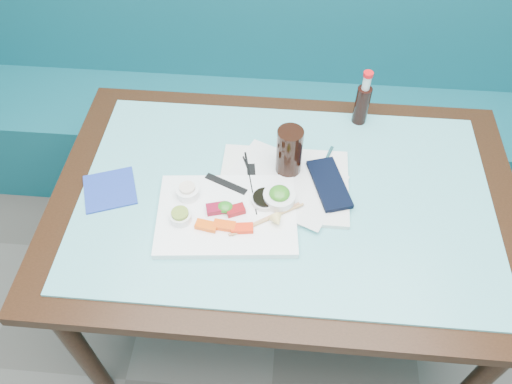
# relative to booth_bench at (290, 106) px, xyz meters

# --- Properties ---
(booth_bench) EXTENTS (3.00, 0.56, 1.17)m
(booth_bench) POSITION_rel_booth_bench_xyz_m (0.00, 0.00, 0.00)
(booth_bench) COLOR #0F525F
(booth_bench) RESTS_ON ground
(dining_table) EXTENTS (1.40, 0.90, 0.75)m
(dining_table) POSITION_rel_booth_bench_xyz_m (0.00, -0.84, 0.29)
(dining_table) COLOR black
(dining_table) RESTS_ON ground
(glass_top) EXTENTS (1.22, 0.76, 0.01)m
(glass_top) POSITION_rel_booth_bench_xyz_m (0.00, -0.84, 0.38)
(glass_top) COLOR #59ADB2
(glass_top) RESTS_ON dining_table
(sashimi_plate) EXTENTS (0.42, 0.32, 0.02)m
(sashimi_plate) POSITION_rel_booth_bench_xyz_m (-0.16, -0.93, 0.39)
(sashimi_plate) COLOR white
(sashimi_plate) RESTS_ON glass_top
(salmon_left) EXTENTS (0.06, 0.04, 0.01)m
(salmon_left) POSITION_rel_booth_bench_xyz_m (-0.21, -0.99, 0.41)
(salmon_left) COLOR #FF550A
(salmon_left) RESTS_ON sashimi_plate
(salmon_mid) EXTENTS (0.06, 0.04, 0.01)m
(salmon_mid) POSITION_rel_booth_bench_xyz_m (-0.16, -0.98, 0.41)
(salmon_mid) COLOR #FF4B0A
(salmon_mid) RESTS_ON sashimi_plate
(salmon_right) EXTENTS (0.06, 0.04, 0.01)m
(salmon_right) POSITION_rel_booth_bench_xyz_m (-0.11, -0.99, 0.41)
(salmon_right) COLOR #FF290A
(salmon_right) RESTS_ON sashimi_plate
(tuna_left) EXTENTS (0.06, 0.05, 0.02)m
(tuna_left) POSITION_rel_booth_bench_xyz_m (-0.19, -0.93, 0.41)
(tuna_left) COLOR maroon
(tuna_left) RESTS_ON sashimi_plate
(tuna_right) EXTENTS (0.06, 0.05, 0.02)m
(tuna_right) POSITION_rel_booth_bench_xyz_m (-0.14, -0.93, 0.41)
(tuna_right) COLOR maroon
(tuna_right) RESTS_ON sashimi_plate
(seaweed_garnish) EXTENTS (0.06, 0.05, 0.02)m
(seaweed_garnish) POSITION_rel_booth_bench_xyz_m (-0.17, -0.92, 0.42)
(seaweed_garnish) COLOR #26791C
(seaweed_garnish) RESTS_ON sashimi_plate
(ramekin_wasabi) EXTENTS (0.07, 0.07, 0.03)m
(ramekin_wasabi) POSITION_rel_booth_bench_xyz_m (-0.29, -0.97, 0.42)
(ramekin_wasabi) COLOR white
(ramekin_wasabi) RESTS_ON sashimi_plate
(wasabi_fill) EXTENTS (0.06, 0.06, 0.01)m
(wasabi_fill) POSITION_rel_booth_bench_xyz_m (-0.29, -0.97, 0.43)
(wasabi_fill) COLOR olive
(wasabi_fill) RESTS_ON ramekin_wasabi
(ramekin_ginger) EXTENTS (0.08, 0.08, 0.03)m
(ramekin_ginger) POSITION_rel_booth_bench_xyz_m (-0.28, -0.88, 0.42)
(ramekin_ginger) COLOR white
(ramekin_ginger) RESTS_ON sashimi_plate
(ginger_fill) EXTENTS (0.06, 0.06, 0.01)m
(ginger_fill) POSITION_rel_booth_bench_xyz_m (-0.28, -0.88, 0.44)
(ginger_fill) COLOR beige
(ginger_fill) RESTS_ON ramekin_ginger
(soy_dish) EXTENTS (0.09, 0.09, 0.02)m
(soy_dish) POSITION_rel_booth_bench_xyz_m (-0.06, -0.88, 0.41)
(soy_dish) COLOR white
(soy_dish) RESTS_ON sashimi_plate
(soy_fill) EXTENTS (0.09, 0.09, 0.01)m
(soy_fill) POSITION_rel_booth_bench_xyz_m (-0.06, -0.88, 0.42)
(soy_fill) COLOR black
(soy_fill) RESTS_ON soy_dish
(lemon_wedge) EXTENTS (0.05, 0.04, 0.04)m
(lemon_wedge) POSITION_rel_booth_bench_xyz_m (-0.02, -0.96, 0.42)
(lemon_wedge) COLOR #F3CF73
(lemon_wedge) RESTS_ON sashimi_plate
(chopstick_sleeve) EXTENTS (0.13, 0.08, 0.00)m
(chopstick_sleeve) POSITION_rel_booth_bench_xyz_m (-0.18, -0.83, 0.41)
(chopstick_sleeve) COLOR black
(chopstick_sleeve) RESTS_ON sashimi_plate
(wooden_chopstick_a) EXTENTS (0.19, 0.13, 0.01)m
(wooden_chopstick_a) POSITION_rel_booth_bench_xyz_m (-0.05, -0.95, 0.41)
(wooden_chopstick_a) COLOR tan
(wooden_chopstick_a) RESTS_ON sashimi_plate
(wooden_chopstick_b) EXTENTS (0.20, 0.13, 0.01)m
(wooden_chopstick_b) POSITION_rel_booth_bench_xyz_m (-0.04, -0.95, 0.41)
(wooden_chopstick_b) COLOR tan
(wooden_chopstick_b) RESTS_ON sashimi_plate
(serving_tray) EXTENTS (0.39, 0.29, 0.01)m
(serving_tray) POSITION_rel_booth_bench_xyz_m (-0.01, -0.80, 0.39)
(serving_tray) COLOR silver
(serving_tray) RESTS_ON glass_top
(paper_placemat) EXTENTS (0.40, 0.35, 0.00)m
(paper_placemat) POSITION_rel_booth_bench_xyz_m (-0.01, -0.80, 0.40)
(paper_placemat) COLOR silver
(paper_placemat) RESTS_ON serving_tray
(seaweed_bowl) EXTENTS (0.11, 0.11, 0.04)m
(seaweed_bowl) POSITION_rel_booth_bench_xyz_m (-0.02, -0.88, 0.42)
(seaweed_bowl) COLOR white
(seaweed_bowl) RESTS_ON serving_tray
(seaweed_salad) EXTENTS (0.07, 0.07, 0.03)m
(seaweed_salad) POSITION_rel_booth_bench_xyz_m (-0.02, -0.88, 0.44)
(seaweed_salad) COLOR #2D781B
(seaweed_salad) RESTS_ON seaweed_bowl
(cola_glass) EXTENTS (0.09, 0.09, 0.16)m
(cola_glass) POSITION_rel_booth_bench_xyz_m (0.00, -0.75, 0.48)
(cola_glass) COLOR black
(cola_glass) RESTS_ON serving_tray
(navy_pouch) EXTENTS (0.14, 0.21, 0.02)m
(navy_pouch) POSITION_rel_booth_bench_xyz_m (0.13, -0.80, 0.41)
(navy_pouch) COLOR black
(navy_pouch) RESTS_ON serving_tray
(fork) EXTENTS (0.04, 0.10, 0.01)m
(fork) POSITION_rel_booth_bench_xyz_m (0.12, -0.70, 0.40)
(fork) COLOR white
(fork) RESTS_ON serving_tray
(black_chopstick_a) EXTENTS (0.06, 0.24, 0.01)m
(black_chopstick_a) POSITION_rel_booth_bench_xyz_m (-0.11, -0.81, 0.40)
(black_chopstick_a) COLOR black
(black_chopstick_a) RESTS_ON serving_tray
(black_chopstick_b) EXTENTS (0.09, 0.21, 0.01)m
(black_chopstick_b) POSITION_rel_booth_bench_xyz_m (-0.10, -0.81, 0.40)
(black_chopstick_b) COLOR black
(black_chopstick_b) RESTS_ON serving_tray
(tray_sleeve) EXTENTS (0.05, 0.15, 0.00)m
(tray_sleeve) POSITION_rel_booth_bench_xyz_m (-0.10, -0.81, 0.40)
(tray_sleeve) COLOR black
(tray_sleeve) RESTS_ON serving_tray
(cola_bottle_body) EXTENTS (0.05, 0.05, 0.14)m
(cola_bottle_body) POSITION_rel_booth_bench_xyz_m (0.23, -0.49, 0.45)
(cola_bottle_body) COLOR black
(cola_bottle_body) RESTS_ON glass_top
(cola_bottle_neck) EXTENTS (0.03, 0.03, 0.05)m
(cola_bottle_neck) POSITION_rel_booth_bench_xyz_m (0.23, -0.49, 0.55)
(cola_bottle_neck) COLOR silver
(cola_bottle_neck) RESTS_ON cola_bottle_body
(cola_bottle_cap) EXTENTS (0.04, 0.04, 0.01)m
(cola_bottle_cap) POSITION_rel_booth_bench_xyz_m (0.23, -0.49, 0.58)
(cola_bottle_cap) COLOR red
(cola_bottle_cap) RESTS_ON cola_bottle_neck
(blue_napkin) EXTENTS (0.19, 0.19, 0.01)m
(blue_napkin) POSITION_rel_booth_bench_xyz_m (-0.53, -0.86, 0.39)
(blue_napkin) COLOR navy
(blue_napkin) RESTS_ON glass_top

